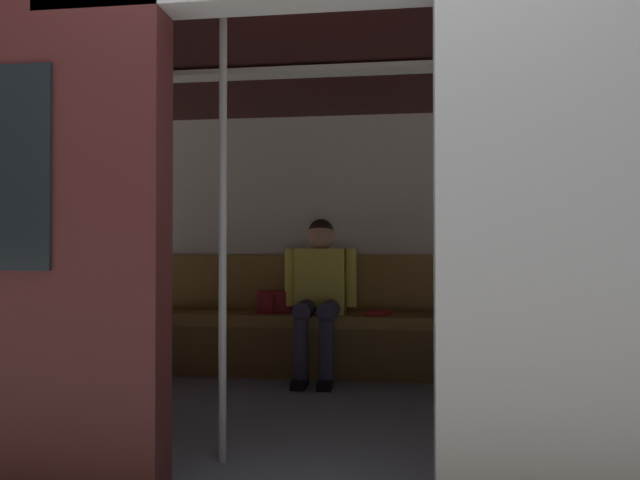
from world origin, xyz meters
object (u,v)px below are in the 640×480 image
(train_car, at_px, (324,163))
(handbag, at_px, (276,302))
(book, at_px, (378,313))
(person_seated, at_px, (319,286))
(bench_seat, at_px, (351,329))
(grab_pole_door, at_px, (223,239))

(train_car, relative_size, handbag, 24.62)
(book, bearing_deg, train_car, 99.95)
(person_seated, bearing_deg, book, -169.61)
(person_seated, relative_size, book, 5.46)
(bench_seat, distance_m, handbag, 0.62)
(train_car, xyz_separation_m, grab_pole_door, (0.37, 0.77, -0.45))
(bench_seat, bearing_deg, book, -172.01)
(bench_seat, xyz_separation_m, person_seated, (0.24, 0.05, 0.33))
(handbag, distance_m, book, 0.80)
(train_car, bearing_deg, bench_seat, -93.12)
(bench_seat, bearing_deg, train_car, 86.88)
(bench_seat, bearing_deg, handbag, -3.87)
(bench_seat, distance_m, grab_pole_door, 2.05)
(handbag, bearing_deg, person_seated, 165.51)
(person_seated, relative_size, grab_pole_door, 0.59)
(book, bearing_deg, handbag, 22.10)
(handbag, bearing_deg, book, 179.19)
(bench_seat, relative_size, book, 15.04)
(handbag, bearing_deg, train_car, 114.37)
(train_car, relative_size, grab_pole_door, 3.15)
(train_car, height_order, book, train_car)
(handbag, bearing_deg, grab_pole_door, 94.74)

